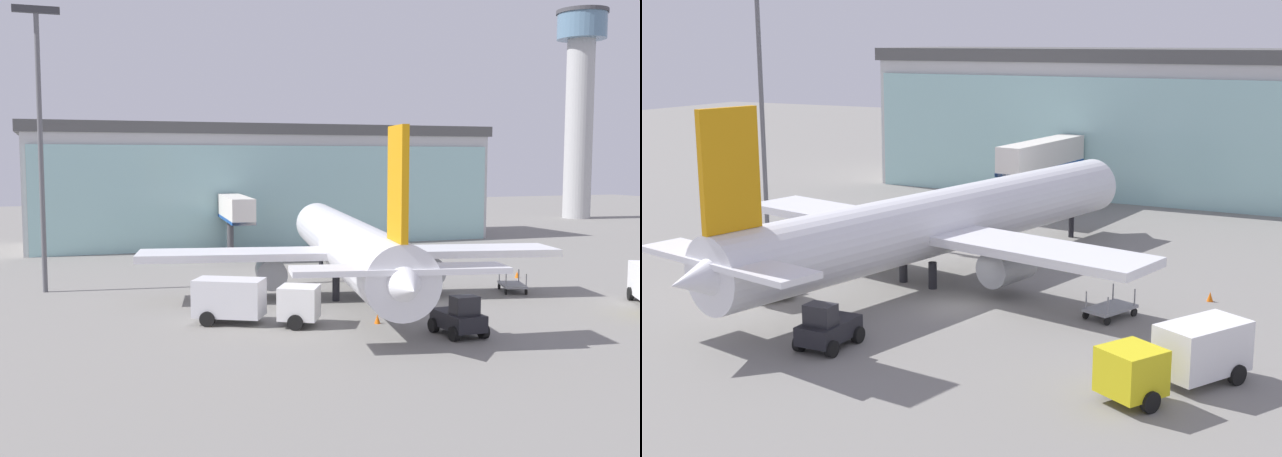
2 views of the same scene
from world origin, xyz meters
The scene contains 11 objects.
ground centered at (0.00, 0.00, 0.00)m, with size 240.00×240.00×0.00m, color gray.
terminal_building centered at (0.00, 41.48, 6.77)m, with size 53.81×14.90×13.53m.
jet_bridge centered at (-6.40, 28.15, 4.62)m, with size 3.42×12.11×6.00m.
control_tower centered at (57.10, 56.51, 19.94)m, with size 8.09×8.09×33.31m.
apron_light_mast centered at (-24.09, 13.36, 11.99)m, with size 3.20×0.40×20.43m.
airplane centered at (-3.72, 4.89, 3.51)m, with size 29.33×37.96×11.36m.
catering_truck centered at (-12.57, -2.07, 1.47)m, with size 7.43×5.52×2.65m.
baggage_cart centered at (8.04, 1.93, 0.50)m, with size 2.50×3.19×1.50m.
pushback_tug centered at (-2.56, -8.69, 0.97)m, with size 2.19×3.22×2.30m.
safety_cone_nose centered at (-5.55, -4.39, 0.28)m, with size 0.36×0.36×0.55m, color orange.
safety_cone_wingtip centered at (12.14, 7.34, 0.28)m, with size 0.36×0.36×0.55m, color orange.
Camera 1 is at (-23.35, -44.12, 9.71)m, focal length 42.00 mm.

